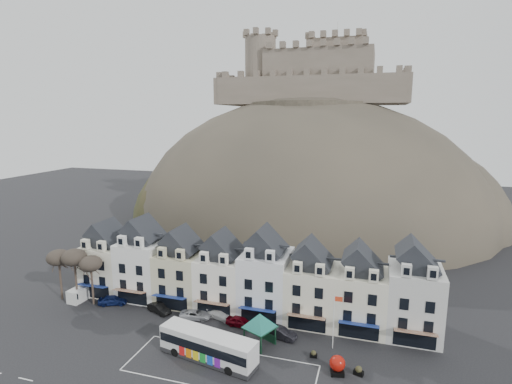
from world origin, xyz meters
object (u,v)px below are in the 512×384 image
Objects in this scene: bus_shelter at (260,321)px; flagpole at (334,318)px; car_maroon at (240,322)px; car_charcoal at (280,333)px; car_black at (159,309)px; car_white at (221,315)px; bus at (208,345)px; red_buoy at (337,365)px; white_van at (82,293)px; car_navy at (113,300)px; car_silver at (195,315)px.

flagpole is at bearing 36.96° from bus_shelter.
car_charcoal reaches higher than car_maroon.
flagpole is 26.11m from car_black.
car_black is at bearing 112.48° from car_white.
red_buoy is (15.11, 1.77, -0.81)m from bus.
bus reaches higher than car_charcoal.
bus is 5.79× the size of red_buoy.
car_white is at bearing 5.35° from white_van.
bus is 14.56m from car_black.
car_navy is 14.15m from car_silver.
car_black is (-11.68, 8.61, -1.26)m from bus.
flagpole is at bearing -90.76° from car_maroon.
car_navy is (-19.95, 8.86, -1.19)m from bus.
white_van reaches higher than car_charcoal.
car_charcoal is at bearing 0.61° from white_van.
car_maroon is (27.04, -0.62, -0.34)m from white_van.
car_black is 0.94× the size of car_charcoal.
red_buoy reaches higher than car_charcoal.
car_maroon reaches higher than car_black.
car_navy is at bearing -164.66° from bus_shelter.
car_maroon is (1.16, 8.45, -1.24)m from bus.
red_buoy reaches higher than car_silver.
car_charcoal is at bearing -109.72° from car_silver.
flagpole is 40.20m from white_van.
bus_shelter is at bearing -4.00° from white_van.
bus is 2.05× the size of bus_shelter.
car_navy reaches higher than car_charcoal.
flagpole reaches higher than bus.
bus_shelter is 1.51× the size of car_black.
bus_shelter reaches higher than car_maroon.
red_buoy is at bearing 17.72° from bus.
bus_shelter is at bearing 54.39° from bus.
car_black is 1.01× the size of car_maroon.
car_maroon is (6.96, -0.15, 0.07)m from car_silver.
bus is at bearing -173.31° from red_buoy.
white_van is at bearing 169.90° from red_buoy.
car_navy is (5.93, -0.21, -0.29)m from white_van.
car_navy is at bearing 75.49° from car_silver.
bus_shelter reaches higher than white_van.
car_silver is at bearing 94.93° from car_charcoal.
red_buoy is 0.54× the size of car_maroon.
bus is at bearing -159.42° from car_silver.
bus_shelter reaches higher than car_charcoal.
car_navy reaches higher than car_white.
car_black is at bearing 154.63° from bus.
bus_shelter is 11.83m from car_silver.
bus_shelter is 9.33m from flagpole.
bus reaches higher than car_maroon.
bus is at bearing -150.72° from car_white.
bus_shelter is 1.42× the size of car_silver.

